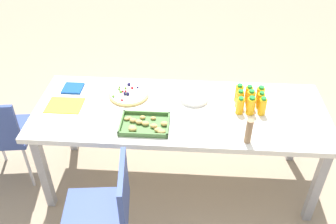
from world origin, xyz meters
name	(u,v)px	position (x,y,z in m)	size (l,w,h in m)	color
ground_plane	(179,179)	(0.00, 0.00, 0.00)	(12.00, 12.00, 0.00)	gray
party_table	(180,117)	(0.00, 0.00, 0.67)	(2.12, 0.81, 0.73)	silver
chair_far_right	(106,209)	(0.42, 0.73, 0.50)	(0.44, 0.44, 0.83)	#33478C
chair_end	(2,133)	(1.36, 0.08, 0.50)	(0.45, 0.45, 0.83)	#33478C
juice_bottle_0	(260,95)	(-0.58, -0.13, 0.80)	(0.06, 0.06, 0.14)	#F9AB14
juice_bottle_1	(249,94)	(-0.50, -0.14, 0.79)	(0.05, 0.05, 0.13)	#F9AF14
juice_bottle_2	(239,93)	(-0.43, -0.14, 0.80)	(0.06, 0.06, 0.14)	#FAAC14
juice_bottle_3	(260,100)	(-0.57, -0.06, 0.80)	(0.05, 0.05, 0.13)	#FAAB14
juice_bottle_4	(251,99)	(-0.50, -0.06, 0.80)	(0.06, 0.06, 0.15)	#FAAD14
juice_bottle_5	(240,99)	(-0.43, -0.07, 0.80)	(0.05, 0.05, 0.14)	#FAAB14
juice_bottle_6	(262,106)	(-0.58, 0.01, 0.80)	(0.05, 0.05, 0.14)	#FAAD14
juice_bottle_7	(251,106)	(-0.50, 0.01, 0.80)	(0.06, 0.06, 0.14)	#F9AB14
juice_bottle_8	(240,106)	(-0.42, 0.01, 0.80)	(0.05, 0.05, 0.13)	#F9AB14
fruit_pizza	(129,94)	(0.40, -0.15, 0.75)	(0.30, 0.30, 0.05)	tan
snack_tray	(145,125)	(0.23, 0.21, 0.75)	(0.33, 0.25, 0.04)	#477238
plate_stack	(194,98)	(-0.10, -0.13, 0.75)	(0.21, 0.21, 0.03)	silver
napkin_stack	(73,88)	(0.85, -0.21, 0.74)	(0.15, 0.15, 0.01)	#194CA5
cardboard_tube	(249,131)	(-0.45, 0.32, 0.82)	(0.04, 0.04, 0.17)	#9E7A56
paper_folder	(65,105)	(0.85, 0.01, 0.74)	(0.26, 0.20, 0.01)	yellow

